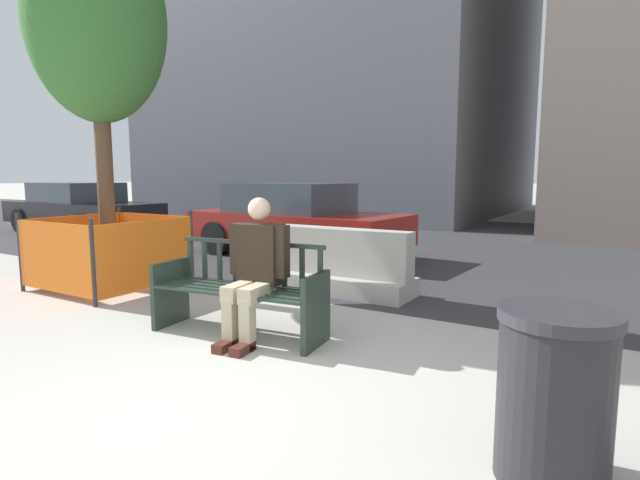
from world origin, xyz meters
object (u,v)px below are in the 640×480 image
object	(u,v)px
seated_person	(256,266)
car_sedan_far	(80,208)
construction_fence	(109,250)
street_tree	(97,21)
jersey_barrier_centre	(337,266)
trash_bin	(554,396)
street_bench	(239,294)
car_sedan_mid	(294,219)

from	to	relation	value
seated_person	car_sedan_far	bearing A→B (deg)	154.74
construction_fence	car_sedan_far	bearing A→B (deg)	149.45
construction_fence	car_sedan_far	distance (m)	7.41
seated_person	street_tree	bearing A→B (deg)	167.18
jersey_barrier_centre	car_sedan_far	size ratio (longest dim) A/B	0.42
street_tree	trash_bin	size ratio (longest dim) A/B	5.54
trash_bin	street_bench	bearing A→B (deg)	161.19
construction_fence	seated_person	bearing A→B (deg)	-12.82
car_sedan_far	seated_person	bearing A→B (deg)	-25.26
street_tree	construction_fence	world-z (taller)	street_tree
seated_person	car_sedan_mid	bearing A→B (deg)	120.12
car_sedan_mid	car_sedan_far	xyz separation A→B (m)	(-6.98, 0.18, -0.02)
street_tree	car_sedan_mid	size ratio (longest dim) A/B	1.12
jersey_barrier_centre	car_sedan_mid	bearing A→B (deg)	134.44
seated_person	trash_bin	xyz separation A→B (m)	(2.61, -0.93, -0.25)
trash_bin	car_sedan_far	bearing A→B (deg)	155.90
construction_fence	trash_bin	distance (m)	5.93
seated_person	car_sedan_far	size ratio (longest dim) A/B	0.28
seated_person	construction_fence	bearing A→B (deg)	167.18
street_bench	jersey_barrier_centre	bearing A→B (deg)	91.63
jersey_barrier_centre	street_tree	distance (m)	4.42
seated_person	jersey_barrier_centre	distance (m)	2.09
car_sedan_far	trash_bin	world-z (taller)	car_sedan_far
street_tree	trash_bin	xyz separation A→B (m)	(5.70, -1.64, -3.04)
street_bench	trash_bin	bearing A→B (deg)	-18.81
seated_person	trash_bin	distance (m)	2.78
car_sedan_far	trash_bin	xyz separation A→B (m)	(12.08, -5.40, -0.23)
street_bench	trash_bin	xyz separation A→B (m)	(2.84, -0.97, 0.04)
car_sedan_far	street_bench	bearing A→B (deg)	-25.64
car_sedan_far	trash_bin	distance (m)	13.24
construction_fence	car_sedan_mid	size ratio (longest dim) A/B	0.37
car_sedan_mid	car_sedan_far	distance (m)	6.99
street_bench	street_tree	bearing A→B (deg)	166.80
construction_fence	car_sedan_mid	distance (m)	3.64
seated_person	construction_fence	world-z (taller)	seated_person
construction_fence	car_sedan_far	size ratio (longest dim) A/B	0.33
street_bench	car_sedan_far	xyz separation A→B (m)	(-9.25, 4.44, 0.27)
seated_person	car_sedan_far	world-z (taller)	car_sedan_far
street_bench	trash_bin	distance (m)	3.00
seated_person	car_sedan_mid	size ratio (longest dim) A/B	0.31
seated_person	car_sedan_far	distance (m)	10.47
street_bench	street_tree	xyz separation A→B (m)	(-2.87, 0.67, 3.08)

